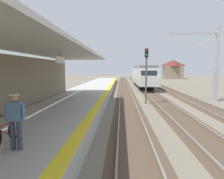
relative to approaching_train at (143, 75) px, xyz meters
name	(u,v)px	position (x,y,z in m)	size (l,w,h in m)	color
station_platform	(73,105)	(-7.80, -22.14, -1.73)	(5.00, 80.00, 0.91)	#A8A8A3
station_building_with_canopy	(5,82)	(-9.60, -28.08, 0.48)	(4.85, 24.00, 4.43)	#4C4C4C
track_pair_nearest_platform	(127,102)	(-3.40, -18.14, -2.13)	(2.34, 120.00, 0.16)	#4C3D2D
track_pair_middle	(162,103)	(0.00, -18.14, -2.13)	(2.34, 120.00, 0.16)	#4C3D2D
track_pair_far_side	(198,103)	(3.40, -18.14, -2.13)	(2.34, 120.00, 0.16)	#4C3D2D
approaching_train	(143,75)	(0.00, 0.00, 0.00)	(2.93, 19.60, 4.76)	silver
commuter_person	(15,119)	(-7.10, -31.78, -0.34)	(0.59, 0.30, 1.67)	#33384C
bicycle_beside_commuter	(5,133)	(-7.66, -31.43, -0.88)	(0.48, 1.82, 1.04)	black
rail_signal_post	(146,70)	(-1.65, -18.63, 1.02)	(0.32, 0.34, 5.20)	#4C4C4C
catenary_pylon_far_side	(214,66)	(5.44, -16.60, 1.43)	(5.00, 0.40, 7.50)	#9EA3A8
distant_trackside_house	(173,69)	(13.68, 31.67, 1.16)	(6.60, 5.28, 6.40)	#7F705B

